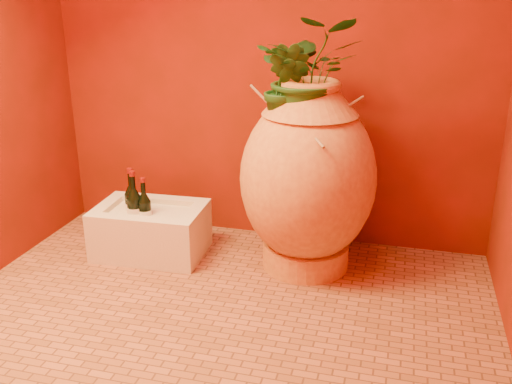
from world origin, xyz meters
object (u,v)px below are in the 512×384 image
(wine_bottle_a, at_px, (133,205))
(stone_basin, at_px, (151,231))
(wine_bottle_c, at_px, (145,212))
(wall_tap, at_px, (318,124))
(amphora, at_px, (308,178))
(wine_bottle_b, at_px, (135,210))

(wine_bottle_a, bearing_deg, stone_basin, -6.74)
(wine_bottle_a, height_order, wine_bottle_c, wine_bottle_a)
(stone_basin, xyz_separation_m, wine_bottle_c, (-0.01, -0.04, 0.13))
(wine_bottle_c, height_order, wall_tap, wall_tap)
(wine_bottle_c, bearing_deg, amphora, 7.56)
(amphora, relative_size, wall_tap, 6.54)
(stone_basin, bearing_deg, wine_bottle_a, 173.26)
(amphora, distance_m, wine_bottle_b, 0.95)
(amphora, distance_m, wine_bottle_c, 0.90)
(wine_bottle_b, distance_m, wall_tap, 1.10)
(wine_bottle_b, relative_size, wall_tap, 2.25)
(wine_bottle_a, bearing_deg, amphora, 3.69)
(amphora, height_order, wall_tap, amphora)
(stone_basin, relative_size, wine_bottle_b, 1.77)
(wine_bottle_c, bearing_deg, stone_basin, 77.87)
(amphora, bearing_deg, wine_bottle_c, -172.44)
(wall_tap, bearing_deg, wine_bottle_b, -155.99)
(amphora, relative_size, stone_basin, 1.64)
(amphora, xyz_separation_m, wall_tap, (0.00, 0.28, 0.22))
(wine_bottle_c, bearing_deg, wall_tap, 24.77)
(wine_bottle_a, distance_m, wall_tap, 1.11)
(amphora, relative_size, wine_bottle_a, 2.98)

